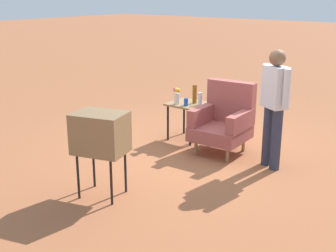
{
  "coord_description": "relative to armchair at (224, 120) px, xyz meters",
  "views": [
    {
      "loc": [
        3.57,
        -5.39,
        2.38
      ],
      "look_at": [
        0.08,
        -0.93,
        0.65
      ],
      "focal_mm": 47.7,
      "sensor_mm": 36.0,
      "label": 1
    }
  ],
  "objects": [
    {
      "name": "bottle_short_clear",
      "position": [
        -0.54,
        0.14,
        0.22
      ],
      "size": [
        0.06,
        0.06,
        0.2
      ],
      "primitive_type": "cylinder",
      "color": "silver",
      "rests_on": "side_table"
    },
    {
      "name": "ground_plane",
      "position": [
        -0.24,
        -0.23,
        -0.5
      ],
      "size": [
        60.0,
        60.0,
        0.0
      ],
      "primitive_type": "plane",
      "color": "#A05B38"
    },
    {
      "name": "side_table",
      "position": [
        -0.76,
        0.11,
        0.03
      ],
      "size": [
        0.56,
        0.56,
        0.62
      ],
      "color": "black",
      "rests_on": "ground"
    },
    {
      "name": "tv_on_stand",
      "position": [
        -0.33,
        -2.22,
        0.28
      ],
      "size": [
        0.7,
        0.59,
        1.03
      ],
      "color": "black",
      "rests_on": "ground"
    },
    {
      "name": "shrub_lone",
      "position": [
        -1.93,
        3.17,
        -0.32
      ],
      "size": [
        0.46,
        0.46,
        0.35
      ],
      "primitive_type": "ellipsoid",
      "color": "#475B33",
      "rests_on": "ground"
    },
    {
      "name": "person_standing",
      "position": [
        0.86,
        -0.14,
        0.44
      ],
      "size": [
        0.51,
        0.37,
        1.64
      ],
      "color": "#2D3347",
      "rests_on": "ground"
    },
    {
      "name": "armchair",
      "position": [
        0.0,
        0.0,
        0.0
      ],
      "size": [
        0.82,
        0.83,
        1.06
      ],
      "color": "#937047",
      "rests_on": "ground"
    },
    {
      "name": "bottle_tall_amber",
      "position": [
        -0.67,
        0.18,
        0.27
      ],
      "size": [
        0.07,
        0.07,
        0.3
      ],
      "primitive_type": "cylinder",
      "color": "brown",
      "rests_on": "side_table"
    },
    {
      "name": "soda_can_blue",
      "position": [
        -0.68,
        -0.05,
        0.18
      ],
      "size": [
        0.07,
        0.07,
        0.12
      ],
      "primitive_type": "cylinder",
      "color": "blue",
      "rests_on": "side_table"
    },
    {
      "name": "flower_vase",
      "position": [
        -0.85,
        -0.05,
        0.27
      ],
      "size": [
        0.15,
        0.1,
        0.27
      ],
      "color": "silver",
      "rests_on": "side_table"
    }
  ]
}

